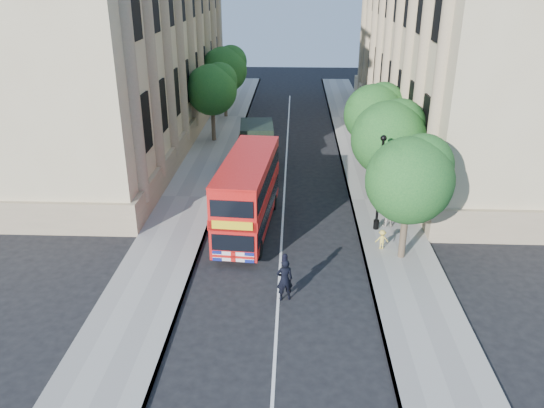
# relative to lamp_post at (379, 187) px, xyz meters

# --- Properties ---
(ground) EXTENTS (120.00, 120.00, 0.00)m
(ground) POSITION_rel_lamp_post_xyz_m (-5.00, -6.00, -2.51)
(ground) COLOR black
(ground) RESTS_ON ground
(pavement_right) EXTENTS (3.50, 80.00, 0.12)m
(pavement_right) POSITION_rel_lamp_post_xyz_m (0.75, 4.00, -2.45)
(pavement_right) COLOR gray
(pavement_right) RESTS_ON ground
(pavement_left) EXTENTS (3.50, 80.00, 0.12)m
(pavement_left) POSITION_rel_lamp_post_xyz_m (-10.75, 4.00, -2.45)
(pavement_left) COLOR gray
(pavement_left) RESTS_ON ground
(building_right) EXTENTS (12.00, 38.00, 18.00)m
(building_right) POSITION_rel_lamp_post_xyz_m (8.80, 18.00, 6.49)
(building_right) COLOR #C2AF87
(building_right) RESTS_ON ground
(building_left) EXTENTS (12.00, 38.00, 18.00)m
(building_left) POSITION_rel_lamp_post_xyz_m (-18.80, 18.00, 6.49)
(building_left) COLOR #C2AF87
(building_left) RESTS_ON ground
(tree_right_near) EXTENTS (4.00, 4.00, 6.08)m
(tree_right_near) POSITION_rel_lamp_post_xyz_m (0.84, -2.97, 1.74)
(tree_right_near) COLOR #473828
(tree_right_near) RESTS_ON ground
(tree_right_mid) EXTENTS (4.20, 4.20, 6.37)m
(tree_right_mid) POSITION_rel_lamp_post_xyz_m (0.84, 3.03, 1.93)
(tree_right_mid) COLOR #473828
(tree_right_mid) RESTS_ON ground
(tree_right_far) EXTENTS (4.00, 4.00, 6.15)m
(tree_right_far) POSITION_rel_lamp_post_xyz_m (0.84, 9.03, 1.80)
(tree_right_far) COLOR #473828
(tree_right_far) RESTS_ON ground
(tree_left_far) EXTENTS (4.00, 4.00, 6.30)m
(tree_left_far) POSITION_rel_lamp_post_xyz_m (-10.96, 16.03, 1.93)
(tree_left_far) COLOR #473828
(tree_left_far) RESTS_ON ground
(tree_left_back) EXTENTS (4.20, 4.20, 6.65)m
(tree_left_back) POSITION_rel_lamp_post_xyz_m (-10.96, 24.03, 2.20)
(tree_left_back) COLOR #473828
(tree_left_back) RESTS_ON ground
(lamp_post) EXTENTS (0.32, 0.32, 5.16)m
(lamp_post) POSITION_rel_lamp_post_xyz_m (0.00, 0.00, 0.00)
(lamp_post) COLOR black
(lamp_post) RESTS_ON pavement_right
(double_decker_bus) EXTENTS (2.93, 8.63, 3.91)m
(double_decker_bus) POSITION_rel_lamp_post_xyz_m (-6.80, -0.14, -0.35)
(double_decker_bus) COLOR red
(double_decker_bus) RESTS_ON ground
(box_van) EXTENTS (2.64, 5.63, 3.13)m
(box_van) POSITION_rel_lamp_post_xyz_m (-6.98, 9.15, -0.98)
(box_van) COLOR black
(box_van) RESTS_ON ground
(police_constable) EXTENTS (0.79, 0.61, 1.92)m
(police_constable) POSITION_rel_lamp_post_xyz_m (-4.74, -6.73, -1.55)
(police_constable) COLOR black
(police_constable) RESTS_ON ground
(woman_pedestrian) EXTENTS (0.76, 0.62, 1.46)m
(woman_pedestrian) POSITION_rel_lamp_post_xyz_m (0.60, 0.39, -1.66)
(woman_pedestrian) COLOR beige
(woman_pedestrian) RESTS_ON pavement_right
(child_a) EXTENTS (0.70, 0.42, 1.12)m
(child_a) POSITION_rel_lamp_post_xyz_m (1.84, 1.33, -1.83)
(child_a) COLOR orange
(child_a) RESTS_ON pavement_right
(child_b) EXTENTS (0.66, 0.41, 1.00)m
(child_b) POSITION_rel_lamp_post_xyz_m (-0.04, -2.23, -1.89)
(child_b) COLOR #EACD4F
(child_b) RESTS_ON pavement_right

